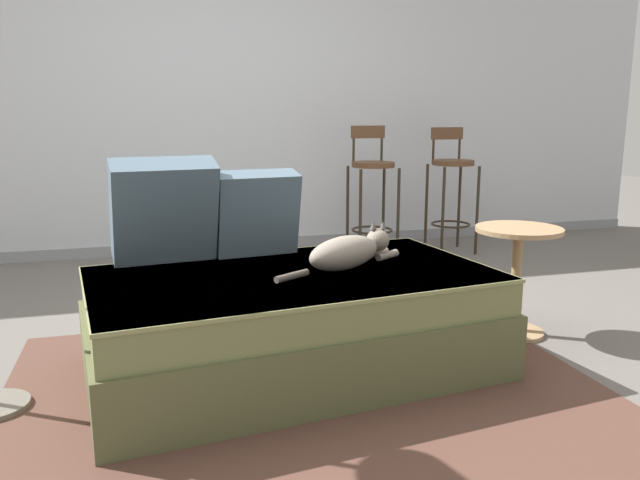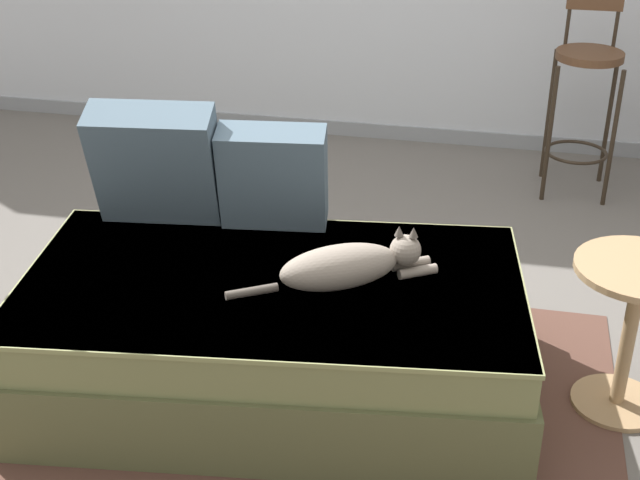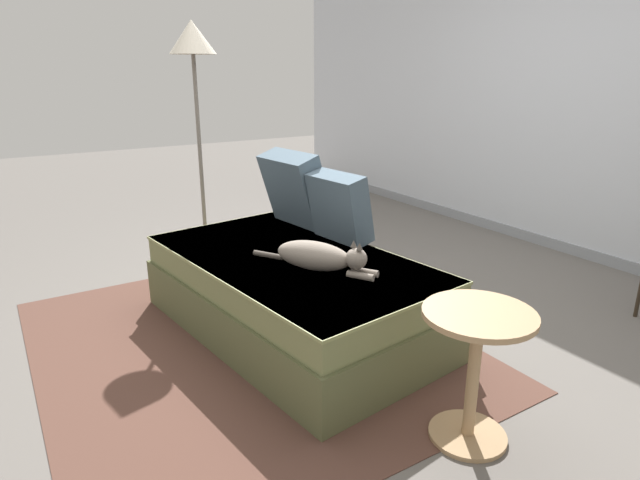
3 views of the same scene
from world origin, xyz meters
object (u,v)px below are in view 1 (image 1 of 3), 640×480
(couch, at_px, (294,321))
(throw_pillow_middle, at_px, (256,213))
(bar_stool_by_doorway, at_px, (452,181))
(cat, at_px, (349,252))
(throw_pillow_corner, at_px, (164,211))
(bar_stool_near_window, at_px, (372,184))
(side_table, at_px, (517,265))

(couch, bearing_deg, throw_pillow_middle, 103.33)
(throw_pillow_middle, relative_size, bar_stool_by_doorway, 0.41)
(throw_pillow_middle, height_order, cat, throw_pillow_middle)
(throw_pillow_corner, xyz_separation_m, bar_stool_near_window, (1.67, 1.72, -0.11))
(throw_pillow_corner, bearing_deg, bar_stool_near_window, 45.91)
(bar_stool_near_window, bearing_deg, couch, -118.88)
(couch, xyz_separation_m, throw_pillow_corner, (-0.53, 0.34, 0.47))
(throw_pillow_corner, bearing_deg, cat, -21.57)
(throw_pillow_middle, bearing_deg, side_table, -10.28)
(throw_pillow_corner, distance_m, throw_pillow_middle, 0.44)
(couch, distance_m, bar_stool_by_doorway, 2.78)
(throw_pillow_corner, distance_m, side_table, 1.80)
(throw_pillow_corner, distance_m, bar_stool_by_doorway, 2.93)
(side_table, bearing_deg, cat, -172.38)
(throw_pillow_middle, bearing_deg, couch, -76.67)
(throw_pillow_middle, distance_m, side_table, 1.37)
(cat, relative_size, bar_stool_by_doorway, 0.66)
(throw_pillow_middle, xyz_separation_m, bar_stool_by_doorway, (1.92, 1.67, -0.07))
(throw_pillow_corner, relative_size, throw_pillow_middle, 1.18)
(couch, xyz_separation_m, bar_stool_by_doorway, (1.83, 2.05, 0.36))
(throw_pillow_corner, bearing_deg, throw_pillow_middle, 6.98)
(throw_pillow_middle, bearing_deg, cat, -45.99)
(bar_stool_near_window, bearing_deg, bar_stool_by_doorway, -0.00)
(cat, distance_m, side_table, 0.98)
(throw_pillow_middle, height_order, side_table, throw_pillow_middle)
(cat, bearing_deg, throw_pillow_corner, 158.43)
(throw_pillow_middle, distance_m, cat, 0.53)
(bar_stool_by_doorway, distance_m, side_table, 2.01)
(throw_pillow_corner, distance_m, bar_stool_near_window, 2.40)
(couch, distance_m, bar_stool_near_window, 2.37)
(side_table, bearing_deg, throw_pillow_middle, 169.72)
(bar_stool_near_window, bearing_deg, throw_pillow_middle, -126.36)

